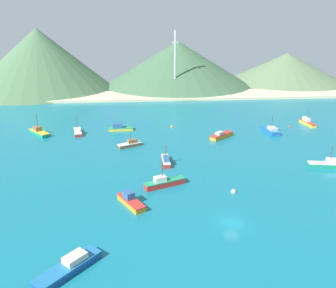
# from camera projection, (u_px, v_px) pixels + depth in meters

# --- Properties ---
(ground) EXTENTS (260.00, 280.00, 0.50)m
(ground) POSITION_uv_depth(u_px,v_px,m) (201.00, 162.00, 87.90)
(ground) COLOR #146B7F
(fishing_boat_2) EXTENTS (4.10, 8.83, 6.44)m
(fishing_boat_2) POSITION_uv_depth(u_px,v_px,m) (78.00, 132.00, 110.51)
(fishing_boat_2) COLOR red
(fishing_boat_2) RESTS_ON ground
(fishing_boat_3) EXTENTS (9.51, 3.76, 5.81)m
(fishing_boat_3) POSITION_uv_depth(u_px,v_px,m) (328.00, 164.00, 83.33)
(fishing_boat_3) COLOR #198466
(fishing_boat_3) RESTS_ON ground
(fishing_boat_4) EXTENTS (8.56, 3.35, 2.47)m
(fishing_boat_4) POSITION_uv_depth(u_px,v_px,m) (120.00, 128.00, 114.60)
(fishing_boat_4) COLOR gold
(fishing_boat_4) RESTS_ON ground
(fishing_boat_6) EXTENTS (1.90, 7.53, 5.16)m
(fishing_boat_6) POSITION_uv_depth(u_px,v_px,m) (166.00, 161.00, 85.90)
(fishing_boat_6) COLOR red
(fishing_boat_6) RESTS_ON ground
(fishing_boat_7) EXTENTS (2.53, 8.96, 6.19)m
(fishing_boat_7) POSITION_uv_depth(u_px,v_px,m) (307.00, 122.00, 121.12)
(fishing_boat_7) COLOR gold
(fishing_boat_7) RESTS_ON ground
(fishing_boat_8) EXTENTS (3.35, 9.46, 5.89)m
(fishing_boat_8) POSITION_uv_depth(u_px,v_px,m) (271.00, 130.00, 111.85)
(fishing_boat_8) COLOR #1E5BA8
(fishing_boat_8) RESTS_ON ground
(fishing_boat_9) EXTENTS (7.27, 4.93, 4.99)m
(fishing_boat_9) POSITION_uv_depth(u_px,v_px,m) (130.00, 144.00, 98.57)
(fishing_boat_9) COLOR brown
(fishing_boat_9) RESTS_ON ground
(fishing_boat_10) EXTENTS (5.97, 8.17, 2.62)m
(fishing_boat_10) POSITION_uv_depth(u_px,v_px,m) (131.00, 201.00, 65.64)
(fishing_boat_10) COLOR orange
(fishing_boat_10) RESTS_ON ground
(fishing_boat_11) EXTENTS (9.08, 9.44, 2.09)m
(fishing_boat_11) POSITION_uv_depth(u_px,v_px,m) (69.00, 266.00, 47.60)
(fishing_boat_11) COLOR #14478C
(fishing_boat_11) RESTS_ON ground
(fishing_boat_12) EXTENTS (8.82, 7.87, 2.21)m
(fishing_boat_12) POSITION_uv_depth(u_px,v_px,m) (221.00, 135.00, 106.43)
(fishing_boat_12) COLOR orange
(fishing_boat_12) RESTS_ON ground
(fishing_boat_13) EXTENTS (8.59, 9.43, 6.76)m
(fishing_boat_13) POSITION_uv_depth(u_px,v_px,m) (39.00, 132.00, 109.94)
(fishing_boat_13) COLOR #198466
(fishing_boat_13) RESTS_ON ground
(fishing_boat_15) EXTENTS (9.64, 5.49, 6.20)m
(fishing_boat_15) POSITION_uv_depth(u_px,v_px,m) (164.00, 182.00, 73.39)
(fishing_boat_15) COLOR red
(fishing_boat_15) RESTS_ON ground
(buoy_0) EXTENTS (0.76, 0.76, 0.76)m
(buoy_0) POSITION_uv_depth(u_px,v_px,m) (290.00, 127.00, 118.31)
(buoy_0) COLOR red
(buoy_0) RESTS_ON ground
(buoy_1) EXTENTS (1.09, 1.09, 1.09)m
(buoy_1) POSITION_uv_depth(u_px,v_px,m) (233.00, 192.00, 70.80)
(buoy_1) COLOR silver
(buoy_1) RESTS_ON ground
(buoy_2) EXTENTS (0.90, 0.90, 0.90)m
(buoy_2) POSITION_uv_depth(u_px,v_px,m) (172.00, 127.00, 118.19)
(buoy_2) COLOR gold
(buoy_2) RESTS_ON ground
(beach_strip) EXTENTS (247.00, 24.36, 1.20)m
(beach_strip) POSITION_uv_depth(u_px,v_px,m) (170.00, 95.00, 172.16)
(beach_strip) COLOR beige
(beach_strip) RESTS_ON ground
(hill_west) EXTENTS (82.24, 82.24, 34.14)m
(hill_west) POSITION_uv_depth(u_px,v_px,m) (40.00, 60.00, 185.07)
(hill_west) COLOR #476B47
(hill_west) RESTS_ON ground
(hill_central) EXTENTS (92.52, 92.52, 26.79)m
(hill_central) POSITION_uv_depth(u_px,v_px,m) (178.00, 64.00, 200.08)
(hill_central) COLOR #3D6042
(hill_central) RESTS_ON ground
(hill_east) EXTENTS (78.80, 78.80, 19.05)m
(hill_east) POSITION_uv_depth(u_px,v_px,m) (286.00, 68.00, 211.84)
(hill_east) COLOR #56704C
(hill_east) RESTS_ON ground
(radio_tower) EXTENTS (3.29, 2.63, 32.92)m
(radio_tower) POSITION_uv_depth(u_px,v_px,m) (175.00, 63.00, 170.17)
(radio_tower) COLOR silver
(radio_tower) RESTS_ON ground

